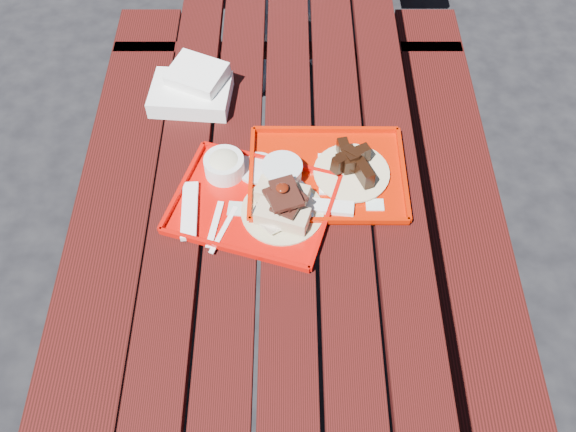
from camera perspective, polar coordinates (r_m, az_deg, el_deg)
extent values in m
plane|color=black|center=(2.40, 0.00, -8.60)|extent=(60.00, 60.00, 0.00)
cube|color=#3B0B0B|center=(1.81, -9.54, 2.17)|extent=(0.14, 2.40, 0.04)
cube|color=#3B0B0B|center=(1.79, -4.80, 2.20)|extent=(0.14, 2.40, 0.04)
cube|color=#3B0B0B|center=(1.79, 0.00, 2.21)|extent=(0.14, 2.40, 0.04)
cube|color=#3B0B0B|center=(1.79, 4.80, 2.20)|extent=(0.14, 2.40, 0.04)
cube|color=#3B0B0B|center=(1.81, 9.54, 2.18)|extent=(0.14, 2.40, 0.04)
cube|color=#3B0B0B|center=(2.11, -15.96, -2.91)|extent=(0.25, 2.40, 0.04)
cube|color=#3B0B0B|center=(2.80, -12.13, 9.14)|extent=(0.06, 0.06, 0.42)
cube|color=#3B0B0B|center=(2.11, 15.96, -2.91)|extent=(0.25, 2.40, 0.04)
cube|color=#3B0B0B|center=(2.80, 12.13, 9.14)|extent=(0.06, 0.06, 0.42)
cube|color=#3B0B0B|center=(2.73, -6.50, 13.53)|extent=(0.06, 0.06, 0.75)
cube|color=#3B0B0B|center=(2.73, 6.49, 13.53)|extent=(0.06, 0.06, 0.75)
cube|color=#3B0B0B|center=(2.68, 0.00, 14.51)|extent=(1.40, 0.06, 0.04)
cube|color=#C40B04|center=(1.73, -3.12, 0.93)|extent=(0.48, 0.42, 0.01)
cube|color=#C40B04|center=(1.81, -1.53, 4.99)|extent=(0.39, 0.13, 0.02)
cube|color=#C40B04|center=(1.63, -4.92, -2.99)|extent=(0.39, 0.13, 0.02)
cube|color=#C40B04|center=(1.68, 3.40, -0.41)|extent=(0.10, 0.30, 0.02)
cube|color=#C40B04|center=(1.77, -9.35, 2.72)|extent=(0.10, 0.30, 0.02)
cylinder|color=#BDB385|center=(1.70, -0.50, 0.44)|extent=(0.22, 0.22, 0.01)
cube|color=#CCB38A|center=(1.66, -0.51, 0.00)|extent=(0.15, 0.10, 0.04)
cube|color=#CCB38A|center=(1.70, -0.50, 2.01)|extent=(0.15, 0.10, 0.04)
ellipsoid|color=#4A1106|center=(1.62, -0.52, 2.77)|extent=(0.03, 0.03, 0.01)
cylinder|color=white|center=(1.78, -5.68, 4.45)|extent=(0.11, 0.11, 0.06)
ellipsoid|color=beige|center=(1.76, -5.73, 4.80)|extent=(0.09, 0.09, 0.04)
cylinder|color=silver|center=(1.79, -2.73, 4.26)|extent=(0.11, 0.11, 0.01)
cube|color=white|center=(1.72, -8.74, 0.48)|extent=(0.05, 0.19, 0.01)
cube|color=white|center=(1.69, -6.51, -0.72)|extent=(0.04, 0.15, 0.01)
cube|color=white|center=(1.68, -5.74, -1.20)|extent=(0.07, 0.15, 0.00)
cube|color=silver|center=(1.71, -4.60, 0.65)|extent=(0.05, 0.05, 0.00)
cube|color=#BA1700|center=(1.79, 3.49, 3.57)|extent=(0.42, 0.33, 0.01)
cube|color=#BA1700|center=(1.89, 3.36, 7.67)|extent=(0.42, 0.01, 0.02)
cube|color=#BA1700|center=(1.68, 3.68, -0.41)|extent=(0.42, 0.01, 0.02)
cube|color=#BA1700|center=(1.80, 10.22, 3.78)|extent=(0.01, 0.33, 0.02)
cube|color=#BA1700|center=(1.78, -3.30, 3.89)|extent=(0.01, 0.33, 0.02)
cube|color=white|center=(1.79, 5.04, 3.75)|extent=(0.14, 0.14, 0.01)
cylinder|color=beige|center=(1.78, 5.67, 3.88)|extent=(0.21, 0.21, 0.01)
cylinder|color=white|center=(1.75, -0.52, 3.78)|extent=(0.11, 0.11, 0.05)
cylinder|color=silver|center=(1.73, -0.53, 4.42)|extent=(0.11, 0.11, 0.01)
cube|color=white|center=(1.71, 2.99, 0.87)|extent=(0.18, 0.06, 0.01)
cube|color=white|center=(1.73, 7.73, 1.00)|extent=(0.05, 0.04, 0.00)
cube|color=white|center=(2.00, -8.63, 10.64)|extent=(0.25, 0.19, 0.05)
cube|color=white|center=(1.99, -8.09, 12.31)|extent=(0.20, 0.19, 0.04)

